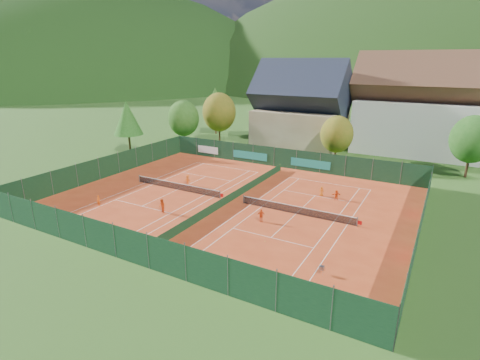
% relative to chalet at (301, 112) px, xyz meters
% --- Properties ---
extents(ground, '(600.00, 600.00, 0.00)m').
position_rel_chalet_xyz_m(ground, '(3.00, -30.00, -6.64)').
color(ground, '#29531A').
rests_on(ground, ground).
extents(clay_pad, '(40.00, 32.00, 0.01)m').
position_rel_chalet_xyz_m(clay_pad, '(3.00, -30.00, -6.62)').
color(clay_pad, '#B43B1A').
rests_on(clay_pad, ground).
extents(court_markings_left, '(11.03, 23.83, 0.00)m').
position_rel_chalet_xyz_m(court_markings_left, '(-5.00, -30.00, -6.61)').
color(court_markings_left, white).
rests_on(court_markings_left, ground).
extents(court_markings_right, '(11.03, 23.83, 0.00)m').
position_rel_chalet_xyz_m(court_markings_right, '(11.00, -30.00, -6.61)').
color(court_markings_right, white).
rests_on(court_markings_right, ground).
extents(tennis_net_left, '(13.30, 0.10, 1.02)m').
position_rel_chalet_xyz_m(tennis_net_left, '(-4.85, -30.00, -6.12)').
color(tennis_net_left, '#59595B').
rests_on(tennis_net_left, ground).
extents(tennis_net_right, '(13.30, 0.10, 1.02)m').
position_rel_chalet_xyz_m(tennis_net_right, '(11.15, -30.00, -6.12)').
color(tennis_net_right, '#59595B').
rests_on(tennis_net_right, ground).
extents(court_divider, '(0.03, 28.80, 1.00)m').
position_rel_chalet_xyz_m(court_divider, '(3.00, -30.00, -6.12)').
color(court_divider, '#14391D').
rests_on(court_divider, ground).
extents(fence_north, '(40.00, 0.10, 3.00)m').
position_rel_chalet_xyz_m(fence_north, '(2.54, -14.01, -5.16)').
color(fence_north, '#12321D').
rests_on(fence_north, ground).
extents(fence_south, '(40.00, 0.04, 3.00)m').
position_rel_chalet_xyz_m(fence_south, '(3.00, -46.00, -5.12)').
color(fence_south, '#143720').
rests_on(fence_south, ground).
extents(fence_west, '(0.04, 32.00, 3.00)m').
position_rel_chalet_xyz_m(fence_west, '(-17.00, -30.00, -5.12)').
color(fence_west, '#13361C').
rests_on(fence_west, ground).
extents(fence_east, '(0.09, 32.00, 3.00)m').
position_rel_chalet_xyz_m(fence_east, '(23.00, -29.95, -5.14)').
color(fence_east, '#143820').
rests_on(fence_east, ground).
extents(chalet, '(16.20, 12.00, 16.00)m').
position_rel_chalet_xyz_m(chalet, '(0.00, 0.00, 0.00)').
color(chalet, tan).
rests_on(chalet, ground).
extents(hotel_block_a, '(21.60, 11.00, 17.25)m').
position_rel_chalet_xyz_m(hotel_block_a, '(19.00, 6.00, 0.76)').
color(hotel_block_a, silver).
rests_on(hotel_block_a, ground).
extents(tree_west_front, '(5.72, 5.72, 8.69)m').
position_rel_chalet_xyz_m(tree_west_front, '(-19.00, -10.00, -1.23)').
color(tree_west_front, '#4A2B1A').
rests_on(tree_west_front, ground).
extents(tree_west_mid, '(6.44, 6.44, 9.78)m').
position_rel_chalet_xyz_m(tree_west_mid, '(-15.00, -4.00, -0.56)').
color(tree_west_mid, '#432E17').
rests_on(tree_west_mid, ground).
extents(tree_west_back, '(5.60, 5.60, 10.00)m').
position_rel_chalet_xyz_m(tree_west_back, '(-21.00, 4.00, 0.11)').
color(tree_west_back, '#492D1A').
rests_on(tree_west_back, ground).
extents(tree_center, '(5.01, 5.01, 7.60)m').
position_rel_chalet_xyz_m(tree_center, '(9.00, -8.00, -1.91)').
color(tree_center, '#443018').
rests_on(tree_center, ground).
extents(tree_east_front, '(5.72, 5.72, 8.69)m').
position_rel_chalet_xyz_m(tree_east_front, '(27.00, -6.00, -1.23)').
color(tree_east_front, '#402717').
rests_on(tree_east_front, ground).
extents(tree_west_side, '(5.04, 5.04, 9.00)m').
position_rel_chalet_xyz_m(tree_west_side, '(-25.00, -18.00, -0.56)').
color(tree_west_side, '#4A311A').
rests_on(tree_west_side, ground).
extents(mountain_backdrop, '(820.00, 530.00, 242.00)m').
position_rel_chalet_xyz_m(mountain_backdrop, '(31.54, 203.48, -46.26)').
color(mountain_backdrop, black).
rests_on(mountain_backdrop, ground).
extents(ball_hopper, '(0.34, 0.34, 0.80)m').
position_rel_chalet_xyz_m(ball_hopper, '(16.98, -40.14, -6.07)').
color(ball_hopper, slate).
rests_on(ball_hopper, ground).
extents(loose_ball_0, '(0.07, 0.07, 0.07)m').
position_rel_chalet_xyz_m(loose_ball_0, '(-7.59, -34.95, -6.59)').
color(loose_ball_0, '#CCD833').
rests_on(loose_ball_0, ground).
extents(loose_ball_1, '(0.07, 0.07, 0.07)m').
position_rel_chalet_xyz_m(loose_ball_1, '(10.84, -37.38, -6.59)').
color(loose_ball_1, '#CCD833').
rests_on(loose_ball_1, ground).
extents(loose_ball_2, '(0.07, 0.07, 0.07)m').
position_rel_chalet_xyz_m(loose_ball_2, '(5.43, -26.04, -6.59)').
color(loose_ball_2, '#CCD833').
rests_on(loose_ball_2, ground).
extents(loose_ball_3, '(0.07, 0.07, 0.07)m').
position_rel_chalet_xyz_m(loose_ball_3, '(-1.08, -22.36, -6.59)').
color(loose_ball_3, '#CCD833').
rests_on(loose_ball_3, ground).
extents(player_left_near, '(0.50, 0.36, 1.30)m').
position_rel_chalet_xyz_m(player_left_near, '(-9.24, -38.72, -5.97)').
color(player_left_near, orange).
rests_on(player_left_near, ground).
extents(player_left_mid, '(0.97, 0.91, 1.58)m').
position_rel_chalet_xyz_m(player_left_mid, '(-1.73, -36.75, -5.83)').
color(player_left_mid, '#E74C14').
rests_on(player_left_mid, ground).
extents(player_left_far, '(0.98, 0.66, 1.41)m').
position_rel_chalet_xyz_m(player_left_far, '(-4.93, -27.89, -5.92)').
color(player_left_far, '#F05B15').
rests_on(player_left_far, ground).
extents(player_right_near, '(0.87, 0.73, 1.39)m').
position_rel_chalet_xyz_m(player_right_near, '(8.59, -33.61, -5.93)').
color(player_right_near, '#E14614').
rests_on(player_right_near, ground).
extents(player_right_far_a, '(0.69, 0.58, 1.20)m').
position_rel_chalet_xyz_m(player_right_far_a, '(11.67, -23.31, -6.02)').
color(player_right_far_a, '#DC5F13').
rests_on(player_right_far_a, ground).
extents(player_right_far_b, '(1.16, 0.86, 1.22)m').
position_rel_chalet_xyz_m(player_right_far_b, '(13.58, -23.70, -6.02)').
color(player_right_far_b, '#F15215').
rests_on(player_right_far_b, ground).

